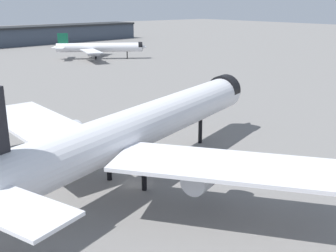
# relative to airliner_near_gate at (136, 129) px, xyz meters

# --- Properties ---
(ground) EXTENTS (900.00, 900.00, 0.00)m
(ground) POSITION_rel_airliner_near_gate_xyz_m (-1.61, -1.32, -7.92)
(ground) COLOR slate
(airliner_near_gate) EXTENTS (67.26, 60.02, 17.99)m
(airliner_near_gate) POSITION_rel_airliner_near_gate_xyz_m (0.00, 0.00, 0.00)
(airliner_near_gate) COLOR white
(airliner_near_gate) RESTS_ON ground
(airliner_far_taxiway) EXTENTS (40.32, 35.98, 12.09)m
(airliner_far_taxiway) POSITION_rel_airliner_near_gate_xyz_m (67.05, 125.12, -2.60)
(airliner_far_taxiway) COLOR white
(airliner_far_taxiway) RESTS_ON ground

